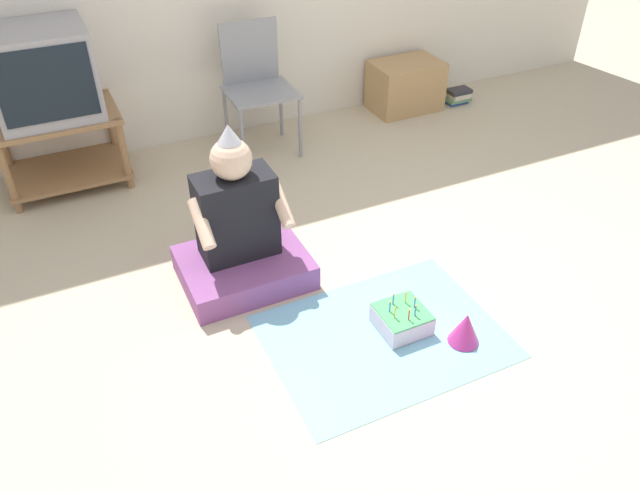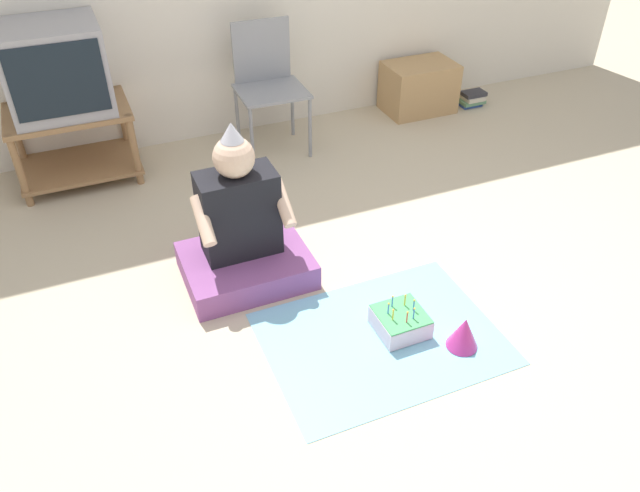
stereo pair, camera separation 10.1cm
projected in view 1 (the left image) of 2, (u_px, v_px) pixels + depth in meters
ground_plane at (398, 313)px, 3.01m from camera, size 16.00×16.00×0.00m
tv_stand at (61, 143)px, 3.82m from camera, size 0.72×0.52×0.47m
tv at (42, 73)px, 3.55m from camera, size 0.56×0.50×0.51m
folding_chair at (256, 79)px, 4.09m from camera, size 0.45×0.41×0.84m
cardboard_box_stack at (405, 86)px, 4.77m from camera, size 0.52×0.36×0.37m
book_pile at (458, 96)px, 4.93m from camera, size 0.20×0.14×0.11m
person_seated at (240, 236)px, 3.08m from camera, size 0.63×0.49×0.85m
party_cloth at (384, 336)px, 2.88m from camera, size 1.06×0.79×0.01m
birthday_cake at (402, 319)px, 2.89m from camera, size 0.22×0.22×0.17m
party_hat_blue at (465, 328)px, 2.80m from camera, size 0.14×0.14×0.16m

